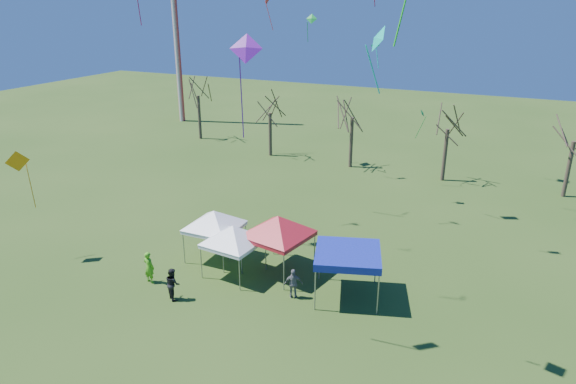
% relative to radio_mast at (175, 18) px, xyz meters
% --- Properties ---
extents(ground, '(140.00, 140.00, 0.00)m').
position_rel_radio_mast_xyz_m(ground, '(28.00, -34.00, -12.50)').
color(ground, '#2C4917').
rests_on(ground, ground).
extents(radio_mast, '(0.70, 0.70, 25.00)m').
position_rel_radio_mast_xyz_m(radio_mast, '(0.00, 0.00, 0.00)').
color(radio_mast, silver).
rests_on(radio_mast, ground).
extents(tree_0, '(3.83, 3.83, 8.44)m').
position_rel_radio_mast_xyz_m(tree_0, '(7.15, -6.62, -6.01)').
color(tree_0, '#3D2D21').
rests_on(tree_0, ground).
extents(tree_1, '(3.42, 3.42, 7.54)m').
position_rel_radio_mast_xyz_m(tree_1, '(17.23, -9.35, -6.71)').
color(tree_1, '#3D2D21').
rests_on(tree_1, ground).
extents(tree_2, '(3.71, 3.71, 8.18)m').
position_rel_radio_mast_xyz_m(tree_2, '(25.63, -9.62, -6.21)').
color(tree_2, '#3D2D21').
rests_on(tree_2, ground).
extents(tree_3, '(3.59, 3.59, 7.91)m').
position_rel_radio_mast_xyz_m(tree_3, '(34.03, -9.96, -6.42)').
color(tree_3, '#3D2D21').
rests_on(tree_3, ground).
extents(tent_white_west, '(4.03, 4.03, 3.55)m').
position_rel_radio_mast_xyz_m(tent_white_west, '(23.90, -30.21, -9.64)').
color(tent_white_west, gray).
rests_on(tent_white_west, ground).
extents(tent_white_mid, '(3.89, 3.89, 3.44)m').
position_rel_radio_mast_xyz_m(tent_white_mid, '(25.87, -31.42, -9.72)').
color(tent_white_mid, gray).
rests_on(tent_white_mid, ground).
extents(tent_red, '(4.40, 4.40, 3.96)m').
position_rel_radio_mast_xyz_m(tent_red, '(27.99, -30.09, -9.31)').
color(tent_red, gray).
rests_on(tent_red, ground).
extents(tent_blue, '(4.12, 4.12, 2.59)m').
position_rel_radio_mast_xyz_m(tent_blue, '(32.35, -30.97, -10.12)').
color(tent_blue, gray).
rests_on(tent_blue, ground).
extents(person_dark, '(1.06, 1.01, 1.72)m').
position_rel_radio_mast_xyz_m(person_dark, '(24.27, -34.93, -11.64)').
color(person_dark, black).
rests_on(person_dark, ground).
extents(person_grey, '(1.03, 0.78, 1.62)m').
position_rel_radio_mast_xyz_m(person_grey, '(29.90, -32.27, -11.69)').
color(person_grey, slate).
rests_on(person_grey, ground).
extents(person_green, '(0.72, 0.52, 1.82)m').
position_rel_radio_mast_xyz_m(person_green, '(22.11, -34.12, -11.59)').
color(person_green, '#4FAE1B').
rests_on(person_green, ground).
extents(kite_5, '(1.48, 1.20, 4.14)m').
position_rel_radio_mast_xyz_m(kite_5, '(29.39, -35.73, 0.28)').
color(kite_5, purple).
rests_on(kite_5, ground).
extents(kite_22, '(0.75, 0.72, 2.38)m').
position_rel_radio_mast_xyz_m(kite_22, '(32.16, -11.70, -6.63)').
color(kite_22, green).
rests_on(kite_22, ground).
extents(kite_13, '(0.99, 0.77, 2.24)m').
position_rel_radio_mast_xyz_m(kite_13, '(22.98, -13.23, 0.60)').
color(kite_13, green).
rests_on(kite_13, ground).
extents(kite_14, '(1.14, 1.30, 3.46)m').
position_rel_radio_mast_xyz_m(kite_14, '(13.73, -34.49, -6.54)').
color(kite_14, orange).
rests_on(kite_14, ground).
extents(kite_27, '(0.99, 1.12, 2.47)m').
position_rel_radio_mast_xyz_m(kite_27, '(34.31, -35.09, 0.75)').
color(kite_27, '#0DC8A4').
rests_on(kite_27, ground).
extents(kite_19, '(0.82, 0.82, 1.90)m').
position_rel_radio_mast_xyz_m(kite_19, '(29.32, -16.83, -1.00)').
color(kite_19, '#0CC0B7').
rests_on(kite_19, ground).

